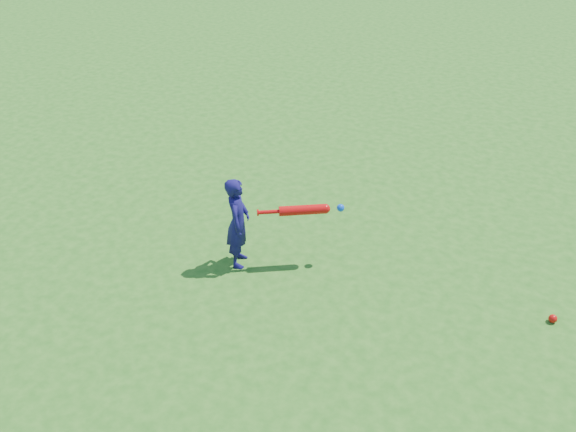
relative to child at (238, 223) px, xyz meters
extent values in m
plane|color=#246417|center=(-0.63, -0.19, -0.48)|extent=(80.00, 80.00, 0.00)
imported|color=#15114F|center=(0.00, 0.00, 0.00)|extent=(0.33, 0.41, 0.97)
sphere|color=red|center=(3.02, 0.31, -0.44)|extent=(0.08, 0.08, 0.08)
cylinder|color=red|center=(0.20, 0.05, 0.13)|extent=(0.05, 0.06, 0.07)
cylinder|color=red|center=(0.29, 0.11, 0.13)|extent=(0.21, 0.14, 0.04)
cylinder|color=red|center=(0.58, 0.27, 0.13)|extent=(0.45, 0.32, 0.10)
sphere|color=red|center=(0.77, 0.39, 0.13)|extent=(0.10, 0.10, 0.10)
sphere|color=blue|center=(0.91, 0.46, 0.13)|extent=(0.08, 0.08, 0.08)
camera|label=1|loc=(2.61, -4.72, 3.38)|focal=40.00mm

